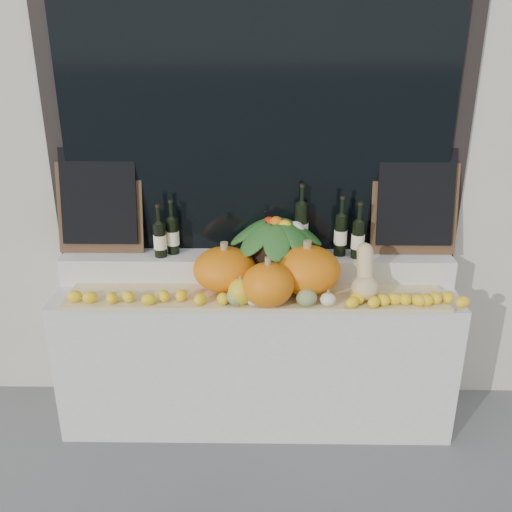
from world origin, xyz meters
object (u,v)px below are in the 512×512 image
(pumpkin_left, at_px, (225,269))
(wine_bottle_tall, at_px, (301,227))
(pumpkin_right, at_px, (307,270))
(butternut_squash, at_px, (365,277))
(produce_bowl, at_px, (276,236))

(pumpkin_left, bearing_deg, wine_bottle_tall, 28.01)
(pumpkin_right, bearing_deg, wine_bottle_tall, 94.30)
(pumpkin_left, distance_m, pumpkin_right, 0.46)
(pumpkin_left, relative_size, pumpkin_right, 0.94)
(pumpkin_left, relative_size, wine_bottle_tall, 0.86)
(pumpkin_right, height_order, butternut_squash, butternut_squash)
(pumpkin_right, relative_size, butternut_squash, 1.29)
(pumpkin_left, height_order, produce_bowl, produce_bowl)
(pumpkin_left, distance_m, butternut_squash, 0.78)
(pumpkin_left, distance_m, wine_bottle_tall, 0.52)
(pumpkin_left, xyz_separation_m, pumpkin_right, (0.46, -0.03, 0.01))
(butternut_squash, bearing_deg, pumpkin_right, 167.14)
(produce_bowl, bearing_deg, butternut_squash, -29.86)
(butternut_squash, distance_m, produce_bowl, 0.57)
(pumpkin_right, xyz_separation_m, butternut_squash, (0.31, -0.07, -0.01))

